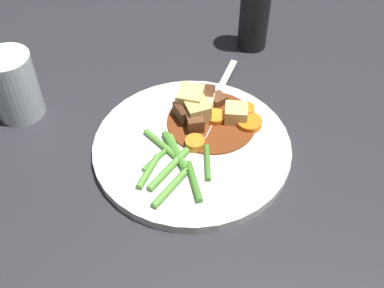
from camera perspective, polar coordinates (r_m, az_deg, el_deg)
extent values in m
plane|color=#2D2D33|center=(0.66, 0.00, -0.81)|extent=(3.00, 3.00, 0.00)
cylinder|color=white|center=(0.65, 0.00, -0.41)|extent=(0.26, 0.26, 0.01)
cylinder|color=brown|center=(0.67, 2.33, 2.65)|extent=(0.12, 0.12, 0.00)
cylinder|color=orange|center=(0.64, 0.35, 0.12)|extent=(0.04, 0.04, 0.01)
cylinder|color=orange|center=(0.67, 2.81, 3.10)|extent=(0.03, 0.03, 0.01)
cylinder|color=orange|center=(0.67, 6.74, 2.49)|extent=(0.05, 0.05, 0.01)
cylinder|color=orange|center=(0.69, 6.32, 3.97)|extent=(0.03, 0.03, 0.01)
cube|color=#EAD68C|center=(0.69, 1.12, 4.75)|extent=(0.04, 0.04, 0.02)
cube|color=#DBBC6B|center=(0.67, 0.61, 3.76)|extent=(0.04, 0.04, 0.03)
cube|color=#E5CC7A|center=(0.67, 5.19, 3.53)|extent=(0.04, 0.04, 0.02)
cube|color=#E5CC7A|center=(0.68, -0.19, 5.11)|extent=(0.05, 0.05, 0.04)
cube|color=brown|center=(0.70, 3.04, 5.17)|extent=(0.02, 0.02, 0.02)
cube|color=#4C2B19|center=(0.70, 1.56, 5.64)|extent=(0.04, 0.04, 0.02)
cube|color=brown|center=(0.66, 0.34, 2.50)|extent=(0.03, 0.03, 0.02)
cube|color=#4C2B19|center=(0.67, -0.80, 3.69)|extent=(0.03, 0.04, 0.02)
cylinder|color=#66AD42|center=(0.61, -5.14, -3.21)|extent=(0.06, 0.03, 0.01)
cylinder|color=#66AD42|center=(0.61, -2.74, -2.91)|extent=(0.08, 0.02, 0.01)
cylinder|color=#599E38|center=(0.63, -3.93, -1.46)|extent=(0.06, 0.01, 0.01)
cylinder|color=#4C8E33|center=(0.63, -2.07, -0.81)|extent=(0.04, 0.07, 0.01)
cylinder|color=#66AD42|center=(0.64, -3.08, -0.46)|extent=(0.02, 0.09, 0.01)
cylinder|color=#66AD42|center=(0.63, -1.32, -1.26)|extent=(0.04, 0.06, 0.01)
cylinder|color=#4C8E33|center=(0.60, 0.22, -4.39)|extent=(0.04, 0.06, 0.01)
cylinder|color=#4C8E33|center=(0.62, 1.82, -2.17)|extent=(0.05, 0.04, 0.01)
cylinder|color=#66AD42|center=(0.59, -2.64, -5.24)|extent=(0.06, 0.02, 0.01)
cube|color=silver|center=(0.74, 3.67, 7.15)|extent=(0.11, 0.05, 0.00)
cube|color=silver|center=(0.69, 1.97, 3.85)|extent=(0.02, 0.03, 0.00)
cylinder|color=silver|center=(0.67, 0.37, 2.40)|extent=(0.04, 0.02, 0.00)
cylinder|color=silver|center=(0.67, 0.87, 2.27)|extent=(0.04, 0.02, 0.00)
cylinder|color=silver|center=(0.67, 1.38, 2.14)|extent=(0.04, 0.02, 0.00)
cylinder|color=silver|center=(0.67, 1.89, 2.00)|extent=(0.04, 0.02, 0.00)
cylinder|color=silver|center=(0.72, -20.16, 6.44)|extent=(0.07, 0.07, 0.10)
cylinder|color=black|center=(0.80, 7.43, 15.71)|extent=(0.05, 0.05, 0.15)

